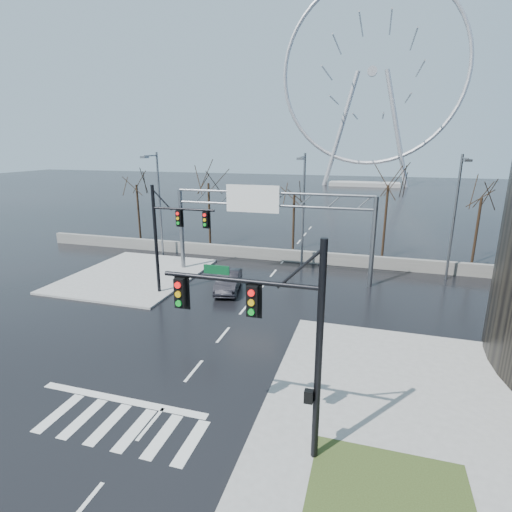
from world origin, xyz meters
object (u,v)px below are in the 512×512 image
at_px(ferris_wheel, 372,80).
at_px(car, 228,281).
at_px(signal_mast_far, 169,231).
at_px(signal_mast_near, 278,329).
at_px(sign_gantry, 266,215).

relative_size(ferris_wheel, car, 11.18).
height_order(signal_mast_far, car, signal_mast_far).
xyz_separation_m(signal_mast_near, car, (-7.38, 15.02, -4.12)).
height_order(signal_mast_near, car, signal_mast_near).
height_order(sign_gantry, ferris_wheel, ferris_wheel).
distance_m(ferris_wheel, car, 88.07).
distance_m(signal_mast_near, ferris_wheel, 101.29).
bearing_deg(ferris_wheel, car, -94.93).
bearing_deg(ferris_wheel, signal_mast_near, -89.92).
xyz_separation_m(signal_mast_near, ferris_wheel, (-0.14, 99.04, 21.26)).
bearing_deg(signal_mast_near, ferris_wheel, 90.08).
bearing_deg(car, sign_gantry, 53.26).
height_order(signal_mast_far, ferris_wheel, ferris_wheel).
height_order(sign_gantry, car, sign_gantry).
height_order(signal_mast_far, sign_gantry, signal_mast_far).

